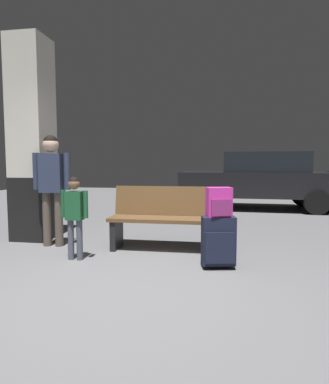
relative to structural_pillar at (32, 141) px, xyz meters
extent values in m
cube|color=slate|center=(2.11, 2.00, -1.62)|extent=(18.00, 18.00, 0.10)
cube|color=black|center=(0.00, 0.00, -1.07)|extent=(0.57, 0.57, 1.00)
cube|color=silver|center=(0.00, 0.00, 0.51)|extent=(0.56, 0.56, 2.17)
cube|color=brown|center=(2.22, -0.38, -1.13)|extent=(1.60, 0.45, 0.05)
cube|color=brown|center=(2.21, -0.13, -0.90)|extent=(1.60, 0.12, 0.42)
cube|color=black|center=(1.50, -0.38, -1.37)|extent=(0.08, 0.40, 0.41)
cube|color=black|center=(2.94, -0.38, -1.37)|extent=(0.08, 0.40, 0.41)
cube|color=#191E33|center=(2.94, -1.05, -1.25)|extent=(0.41, 0.27, 0.56)
cube|color=#191E33|center=(2.96, -1.16, -1.31)|extent=(0.34, 0.09, 0.36)
cube|color=#A5A5AA|center=(2.92, -0.97, -0.98)|extent=(0.14, 0.05, 0.02)
cylinder|color=black|center=(2.76, -1.00, -1.55)|extent=(0.03, 0.05, 0.04)
cylinder|color=black|center=(3.08, -0.94, -1.55)|extent=(0.03, 0.05, 0.04)
cube|color=#D833A5|center=(2.94, -1.05, -0.80)|extent=(0.31, 0.24, 0.34)
cube|color=#8E2B70|center=(2.96, -1.14, -0.85)|extent=(0.23, 0.10, 0.19)
cylinder|color=black|center=(2.94, -1.05, -0.64)|extent=(0.06, 0.04, 0.02)
cylinder|color=#4C5160|center=(1.21, -1.01, -1.32)|extent=(0.08, 0.08, 0.51)
cylinder|color=#4C5160|center=(1.09, -1.01, -1.32)|extent=(0.08, 0.08, 0.51)
cube|color=#1E5933|center=(1.15, -1.01, -0.88)|extent=(0.21, 0.13, 0.36)
cylinder|color=#1E5933|center=(1.30, -1.01, -0.86)|extent=(0.06, 0.06, 0.34)
cylinder|color=#1E5933|center=(1.00, -1.01, -0.86)|extent=(0.06, 0.06, 0.34)
sphere|color=brown|center=(1.15, -1.01, -0.61)|extent=(0.14, 0.14, 0.14)
sphere|color=black|center=(1.15, -1.01, -0.59)|extent=(0.13, 0.13, 0.13)
cylinder|color=white|center=(1.08, -0.90, -0.86)|extent=(0.06, 0.06, 0.10)
cylinder|color=red|center=(1.08, -0.90, -0.79)|extent=(0.01, 0.01, 0.06)
cylinder|color=brown|center=(0.62, -0.39, -1.18)|extent=(0.12, 0.12, 0.79)
cylinder|color=brown|center=(0.44, -0.41, -1.18)|extent=(0.12, 0.12, 0.79)
cube|color=#2D3851|center=(0.53, -0.40, -0.50)|extent=(0.34, 0.22, 0.56)
cylinder|color=#2D3851|center=(0.76, -0.38, -0.47)|extent=(0.09, 0.09, 0.53)
cylinder|color=#2D3851|center=(0.30, -0.42, -0.47)|extent=(0.09, 0.09, 0.53)
sphere|color=beige|center=(0.53, -0.40, -0.08)|extent=(0.23, 0.23, 0.23)
sphere|color=black|center=(0.53, -0.40, -0.05)|extent=(0.21, 0.21, 0.21)
cube|color=black|center=(3.97, 4.27, -0.90)|extent=(4.16, 1.85, 0.64)
cube|color=black|center=(4.12, 4.27, -0.32)|extent=(2.16, 1.62, 0.52)
cylinder|color=black|center=(2.64, 3.52, -1.27)|extent=(0.61, 0.22, 0.60)
cylinder|color=black|center=(2.70, 5.12, -1.27)|extent=(0.61, 0.22, 0.60)
cylinder|color=black|center=(5.24, 3.42, -1.27)|extent=(0.61, 0.22, 0.60)
cylinder|color=black|center=(5.30, 5.02, -1.27)|extent=(0.61, 0.22, 0.60)
camera|label=1|loc=(2.93, -4.88, -0.36)|focal=30.93mm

